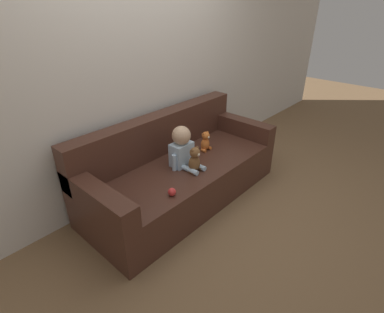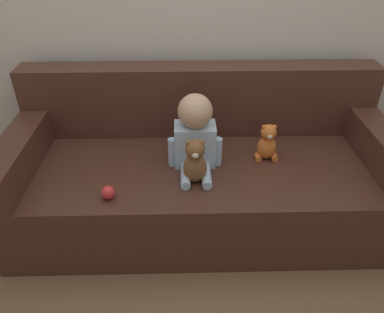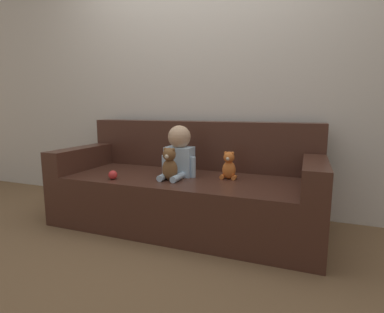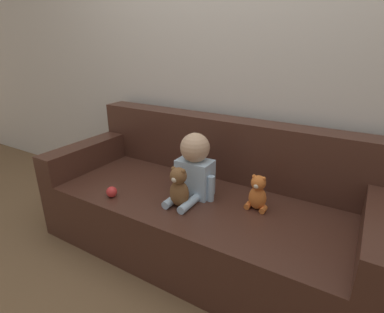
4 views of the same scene
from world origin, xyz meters
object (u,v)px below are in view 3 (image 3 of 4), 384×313
at_px(person_baby, 179,152).
at_px(plush_toy_side, 229,166).
at_px(teddy_bear_brown, 170,165).
at_px(toy_ball, 113,175).
at_px(couch, 188,188).

relative_size(person_baby, plush_toy_side, 1.89).
height_order(teddy_bear_brown, toy_ball, teddy_bear_brown).
bearing_deg(toy_ball, teddy_bear_brown, 16.36).
xyz_separation_m(couch, person_baby, (-0.04, -0.08, 0.31)).
bearing_deg(plush_toy_side, person_baby, -173.99).
distance_m(person_baby, teddy_bear_brown, 0.18).
height_order(person_baby, plush_toy_side, person_baby).
xyz_separation_m(couch, toy_ball, (-0.46, -0.37, 0.15)).
distance_m(couch, toy_ball, 0.61).
bearing_deg(couch, person_baby, -115.04).
height_order(teddy_bear_brown, plush_toy_side, teddy_bear_brown).
bearing_deg(couch, plush_toy_side, -6.65).
bearing_deg(toy_ball, plush_toy_side, 21.72).
bearing_deg(person_baby, plush_toy_side, 6.01).
relative_size(couch, toy_ball, 31.06).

